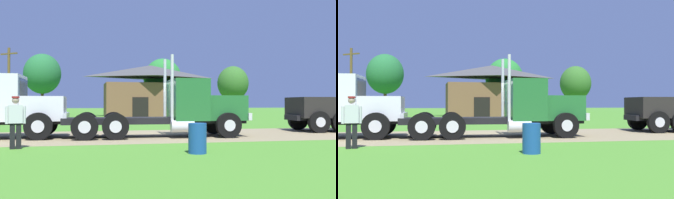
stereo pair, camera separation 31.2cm
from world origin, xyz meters
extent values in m
plane|color=#488728|center=(0.00, 0.00, 0.00)|extent=(200.00, 200.00, 0.00)
cube|color=#8C7C58|center=(0.00, 0.00, 0.00)|extent=(120.00, 6.97, 0.01)
cube|color=black|center=(-0.91, -0.60, 0.75)|extent=(8.19, 1.75, 0.28)
cube|color=#23662D|center=(2.27, -0.68, 1.31)|extent=(1.84, 2.07, 1.13)
cube|color=silver|center=(3.21, -0.70, 0.93)|extent=(0.21, 2.23, 0.32)
cube|color=#23662D|center=(0.60, -0.64, 1.68)|extent=(1.61, 2.36, 1.87)
cube|color=#2D3D4C|center=(1.39, -0.66, 2.05)|extent=(0.09, 1.93, 0.82)
cylinder|color=silver|center=(-0.27, 0.30, 2.20)|extent=(0.14, 0.14, 2.90)
cylinder|color=silver|center=(-0.32, -1.53, 2.20)|extent=(0.14, 0.14, 2.90)
cylinder|color=silver|center=(0.11, -1.64, 0.53)|extent=(1.01, 0.54, 0.52)
cylinder|color=black|center=(2.21, 0.48, 0.56)|extent=(1.12, 0.33, 1.11)
cylinder|color=silver|center=(2.21, 0.64, 0.56)|extent=(0.50, 0.05, 0.50)
cylinder|color=black|center=(2.15, -1.83, 0.56)|extent=(1.12, 0.33, 1.11)
cylinder|color=silver|center=(2.15, -1.99, 0.56)|extent=(0.50, 0.05, 0.50)
cylinder|color=black|center=(-3.96, 0.63, 0.56)|extent=(1.12, 0.33, 1.11)
cylinder|color=silver|center=(-3.96, 0.79, 0.56)|extent=(0.50, 0.05, 0.50)
cylinder|color=black|center=(-4.02, -1.68, 0.56)|extent=(1.12, 0.33, 1.11)
cylinder|color=silver|center=(-4.02, -1.84, 0.56)|extent=(0.50, 0.05, 0.50)
cylinder|color=black|center=(-2.71, 0.60, 0.56)|extent=(1.12, 0.33, 1.11)
cylinder|color=silver|center=(-2.71, 0.76, 0.56)|extent=(0.50, 0.05, 0.50)
cylinder|color=black|center=(-2.77, -1.71, 0.56)|extent=(1.12, 0.33, 1.11)
cylinder|color=silver|center=(-2.77, -1.87, 0.56)|extent=(0.50, 0.05, 0.50)
cube|color=white|center=(-5.80, 0.02, 1.29)|extent=(1.80, 2.08, 1.07)
cube|color=silver|center=(-4.85, 0.02, 0.94)|extent=(0.17, 2.28, 0.32)
cube|color=white|center=(-7.51, 0.03, 1.75)|extent=(1.64, 2.38, 1.98)
cube|color=#2D3D4C|center=(-6.68, 0.02, 2.15)|extent=(0.05, 1.98, 0.87)
cylinder|color=black|center=(-5.88, 1.21, 0.57)|extent=(1.14, 0.30, 1.14)
cylinder|color=silver|center=(-5.88, 1.37, 0.57)|extent=(0.51, 0.04, 0.51)
cylinder|color=black|center=(-5.89, -1.17, 0.57)|extent=(1.14, 0.30, 1.14)
cylinder|color=silver|center=(-5.89, -1.33, 0.57)|extent=(0.51, 0.04, 0.51)
cube|color=black|center=(8.37, 0.95, 1.30)|extent=(2.96, 2.57, 1.10)
cylinder|color=black|center=(7.89, 2.16, 0.56)|extent=(1.14, 0.40, 1.12)
cylinder|color=silver|center=(7.91, 2.32, 0.56)|extent=(0.50, 0.08, 0.50)
cylinder|color=black|center=(7.69, -0.17, 0.56)|extent=(1.14, 0.40, 1.12)
cylinder|color=silver|center=(7.67, -0.33, 0.56)|extent=(0.50, 0.08, 0.50)
cylinder|color=black|center=(9.14, 2.05, 0.56)|extent=(1.14, 0.40, 1.12)
cylinder|color=silver|center=(9.15, 2.21, 0.56)|extent=(0.50, 0.08, 0.50)
cube|color=silver|center=(-6.23, -4.08, 1.16)|extent=(0.49, 0.35, 0.61)
sphere|color=tan|center=(-6.23, -4.08, 1.62)|extent=(0.23, 0.23, 0.23)
cylinder|color=maroon|center=(-6.23, -4.08, 1.73)|extent=(0.24, 0.24, 0.06)
cube|color=black|center=(-6.33, -4.10, 0.43)|extent=(0.19, 0.21, 0.86)
cube|color=black|center=(-6.14, -4.06, 0.43)|extent=(0.19, 0.21, 0.86)
cylinder|color=silver|center=(-6.50, -4.14, 1.13)|extent=(0.10, 0.10, 0.58)
cylinder|color=silver|center=(-5.96, -4.02, 1.13)|extent=(0.10, 0.10, 0.58)
cylinder|color=#19478C|center=(-0.60, -6.39, 0.46)|extent=(0.56, 0.56, 0.92)
cube|color=brown|center=(3.19, 26.78, 1.94)|extent=(10.85, 5.65, 3.87)
pyramid|color=#454545|center=(3.19, 26.78, 5.33)|extent=(11.39, 5.93, 1.46)
cube|color=black|center=(1.64, 24.01, 1.10)|extent=(1.80, 0.10, 2.20)
cylinder|color=brown|center=(-11.79, 22.26, 3.53)|extent=(0.26, 0.26, 7.06)
cube|color=brown|center=(-11.79, 22.26, 6.46)|extent=(1.84, 1.43, 0.14)
cylinder|color=#513823|center=(-10.63, 38.96, 1.83)|extent=(0.44, 0.44, 3.67)
ellipsoid|color=#226532|center=(-10.63, 38.96, 5.77)|extent=(5.25, 5.25, 5.78)
cylinder|color=#513823|center=(5.36, 30.21, 1.30)|extent=(0.44, 0.44, 2.60)
ellipsoid|color=#27792F|center=(5.36, 30.21, 4.59)|extent=(4.97, 4.97, 5.47)
cylinder|color=#513823|center=(19.16, 40.64, 1.39)|extent=(0.44, 0.44, 2.77)
ellipsoid|color=#316424|center=(19.16, 40.64, 4.82)|extent=(5.11, 5.11, 5.62)
camera|label=1|loc=(-3.77, -17.29, 1.53)|focal=39.88mm
camera|label=2|loc=(-3.46, -17.35, 1.53)|focal=39.88mm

